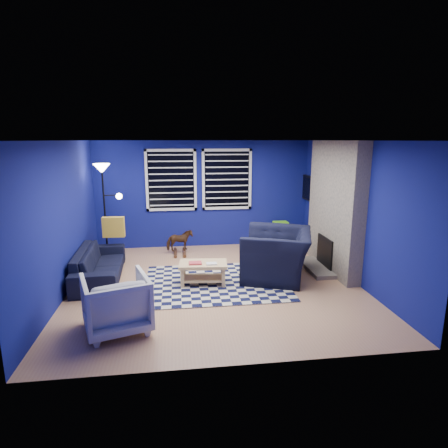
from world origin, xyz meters
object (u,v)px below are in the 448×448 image
Objects in this scene: rocking_horse at (180,241)px; cabinet at (280,235)px; coffee_table at (203,269)px; floor_lamp at (104,182)px; tv at (311,189)px; sofa at (100,264)px; armchair_big at (277,254)px; armchair_bent at (116,303)px.

rocking_horse is 2.46m from cabinet.
cabinet reaches higher than coffee_table.
coffee_table is at bearing -146.26° from cabinet.
floor_lamp reaches higher than cabinet.
tv is at bearing 36.77° from coffee_table.
coffee_table is 1.29× the size of cabinet.
rocking_horse is (-3.05, -0.13, -1.09)m from tv.
floor_lamp is at bearing -0.61° from sofa.
armchair_big reaches higher than armchair_bent.
tv is 0.49× the size of floor_lamp.
tv is 3.51m from coffee_table.
floor_lamp reaches higher than coffee_table.
sofa is 2.08m from armchair_bent.
armchair_bent is 1.24× the size of cabinet.
armchair_bent is 1.48× the size of rocking_horse.
tv is 4.89m from sofa.
tv is 1.18× the size of armchair_bent.
armchair_bent is at bearing -78.84° from floor_lamp.
floor_lamp is (-3.95, -0.50, 1.40)m from cabinet.
armchair_bent is 0.42× the size of floor_lamp.
sofa is (-4.53, -1.47, -1.12)m from tv.
armchair_big is at bearing -165.71° from armchair_bent.
sofa is 2.22× the size of coffee_table.
armchair_big is 3.13m from armchair_bent.
coffee_table is (-1.38, -0.18, -0.15)m from armchair_big.
rocking_horse is (0.89, 3.34, -0.07)m from armchair_bent.
armchair_bent reaches higher than sofa.
sofa is at bearing -91.14° from armchair_bent.
cabinet is at bearing -178.35° from armchair_big.
floor_lamp is at bearing -96.02° from armchair_big.
cabinet is 4.22m from floor_lamp.
coffee_table is 0.43× the size of floor_lamp.
rocking_horse is (1.48, 1.34, 0.03)m from sofa.
rocking_horse is at bearing 4.45° from floor_lamp.
sofa is 1.85m from floor_lamp.
armchair_bent is at bearing 152.24° from rocking_horse.
coffee_table is 3.03m from cabinet.
cabinet is (2.04, 2.24, -0.03)m from coffee_table.
rocking_horse is 2.04m from floor_lamp.
coffee_table is 2.93m from floor_lamp.
floor_lamp is (-0.04, 1.22, 1.38)m from sofa.
armchair_big reaches higher than coffee_table.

